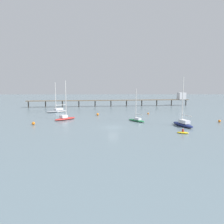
% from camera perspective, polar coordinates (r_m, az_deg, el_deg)
% --- Properties ---
extents(ground_plane, '(400.00, 400.00, 0.00)m').
position_cam_1_polar(ground_plane, '(54.55, 0.29, -3.93)').
color(ground_plane, slate).
extents(pier, '(78.45, 12.71, 6.53)m').
position_cam_1_polar(pier, '(110.49, 6.23, 3.32)').
color(pier, brown).
rests_on(pier, ground_plane).
extents(sailboat_navy, '(4.06, 8.20, 12.21)m').
position_cam_1_polar(sailboat_navy, '(58.48, 17.62, -2.74)').
color(sailboat_navy, navy).
rests_on(sailboat_navy, ground_plane).
extents(sailboat_green, '(5.01, 6.16, 9.28)m').
position_cam_1_polar(sailboat_green, '(63.86, 6.30, -1.86)').
color(sailboat_green, '#287F4C').
rests_on(sailboat_green, ground_plane).
extents(sailboat_gray, '(8.10, 8.09, 11.30)m').
position_cam_1_polar(sailboat_gray, '(88.04, -13.77, 0.41)').
color(sailboat_gray, gray).
rests_on(sailboat_gray, ground_plane).
extents(sailboat_red, '(6.46, 6.87, 11.53)m').
position_cam_1_polar(sailboat_red, '(67.67, -11.89, -1.40)').
color(sailboat_red, red).
rests_on(sailboat_red, ground_plane).
extents(dinghy_yellow, '(2.66, 1.98, 1.14)m').
position_cam_1_polar(dinghy_yellow, '(50.05, 17.58, -4.98)').
color(dinghy_yellow, yellow).
rests_on(dinghy_yellow, ground_plane).
extents(mooring_buoy_inner, '(0.71, 0.71, 0.71)m').
position_cam_1_polar(mooring_buoy_inner, '(68.51, 25.68, -2.10)').
color(mooring_buoy_inner, orange).
rests_on(mooring_buoy_inner, ground_plane).
extents(mooring_buoy_outer, '(0.83, 0.83, 0.83)m').
position_cam_1_polar(mooring_buoy_outer, '(61.23, -19.37, -2.75)').
color(mooring_buoy_outer, orange).
rests_on(mooring_buoy_outer, ground_plane).
extents(mooring_buoy_mid, '(0.59, 0.59, 0.59)m').
position_cam_1_polar(mooring_buoy_mid, '(80.07, 9.19, -0.36)').
color(mooring_buoy_mid, orange).
rests_on(mooring_buoy_mid, ground_plane).
extents(mooring_buoy_near, '(0.86, 0.86, 0.86)m').
position_cam_1_polar(mooring_buoy_near, '(75.71, -3.69, -0.60)').
color(mooring_buoy_near, orange).
rests_on(mooring_buoy_near, ground_plane).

